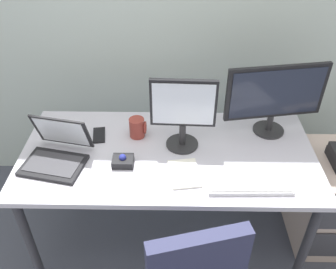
{
  "coord_description": "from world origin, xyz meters",
  "views": [
    {
      "loc": [
        0.03,
        -1.52,
        2.03
      ],
      "look_at": [
        0.0,
        0.0,
        0.87
      ],
      "focal_mm": 38.67,
      "sensor_mm": 36.0,
      "label": 1
    }
  ],
  "objects_px": {
    "coffee_mug": "(137,128)",
    "cell_phone": "(99,135)",
    "file_cabinet": "(329,198)",
    "keyboard": "(249,184)",
    "paper_notepad": "(184,174)",
    "laptop": "(57,153)",
    "trackball_mouse": "(123,161)",
    "monitor_side": "(183,110)",
    "monitor_main": "(276,96)"
  },
  "relations": [
    {
      "from": "cell_phone",
      "to": "paper_notepad",
      "type": "bearing_deg",
      "value": -41.51
    },
    {
      "from": "monitor_side",
      "to": "coffee_mug",
      "type": "xyz_separation_m",
      "value": [
        -0.26,
        0.08,
        -0.18
      ]
    },
    {
      "from": "laptop",
      "to": "coffee_mug",
      "type": "distance_m",
      "value": 0.46
    },
    {
      "from": "file_cabinet",
      "to": "laptop",
      "type": "relative_size",
      "value": 1.72
    },
    {
      "from": "file_cabinet",
      "to": "monitor_side",
      "type": "bearing_deg",
      "value": -178.82
    },
    {
      "from": "trackball_mouse",
      "to": "monitor_main",
      "type": "bearing_deg",
      "value": 20.45
    },
    {
      "from": "file_cabinet",
      "to": "monitor_main",
      "type": "xyz_separation_m",
      "value": [
        -0.44,
        0.12,
        0.68
      ]
    },
    {
      "from": "file_cabinet",
      "to": "paper_notepad",
      "type": "xyz_separation_m",
      "value": [
        -0.94,
        -0.26,
        0.45
      ]
    },
    {
      "from": "monitor_side",
      "to": "laptop",
      "type": "bearing_deg",
      "value": -167.98
    },
    {
      "from": "monitor_side",
      "to": "monitor_main",
      "type": "bearing_deg",
      "value": 15.38
    },
    {
      "from": "monitor_side",
      "to": "laptop",
      "type": "relative_size",
      "value": 1.13
    },
    {
      "from": "keyboard",
      "to": "cell_phone",
      "type": "distance_m",
      "value": 0.9
    },
    {
      "from": "file_cabinet",
      "to": "cell_phone",
      "type": "relative_size",
      "value": 4.4
    },
    {
      "from": "monitor_main",
      "to": "coffee_mug",
      "type": "distance_m",
      "value": 0.79
    },
    {
      "from": "keyboard",
      "to": "cell_phone",
      "type": "height_order",
      "value": "keyboard"
    },
    {
      "from": "coffee_mug",
      "to": "cell_phone",
      "type": "bearing_deg",
      "value": -178.67
    },
    {
      "from": "trackball_mouse",
      "to": "coffee_mug",
      "type": "xyz_separation_m",
      "value": [
        0.06,
        0.25,
        0.03
      ]
    },
    {
      "from": "trackball_mouse",
      "to": "paper_notepad",
      "type": "distance_m",
      "value": 0.33
    },
    {
      "from": "keyboard",
      "to": "trackball_mouse",
      "type": "relative_size",
      "value": 3.75
    },
    {
      "from": "file_cabinet",
      "to": "paper_notepad",
      "type": "height_order",
      "value": "paper_notepad"
    },
    {
      "from": "paper_notepad",
      "to": "cell_phone",
      "type": "height_order",
      "value": "paper_notepad"
    },
    {
      "from": "trackball_mouse",
      "to": "paper_notepad",
      "type": "bearing_deg",
      "value": -12.74
    },
    {
      "from": "keyboard",
      "to": "laptop",
      "type": "bearing_deg",
      "value": 169.86
    },
    {
      "from": "trackball_mouse",
      "to": "cell_phone",
      "type": "height_order",
      "value": "trackball_mouse"
    },
    {
      "from": "monitor_side",
      "to": "keyboard",
      "type": "distance_m",
      "value": 0.5
    },
    {
      "from": "monitor_main",
      "to": "monitor_side",
      "type": "distance_m",
      "value": 0.53
    },
    {
      "from": "file_cabinet",
      "to": "monitor_main",
      "type": "distance_m",
      "value": 0.82
    },
    {
      "from": "trackball_mouse",
      "to": "cell_phone",
      "type": "bearing_deg",
      "value": 124.75
    },
    {
      "from": "cell_phone",
      "to": "keyboard",
      "type": "bearing_deg",
      "value": -34.76
    },
    {
      "from": "paper_notepad",
      "to": "cell_phone",
      "type": "distance_m",
      "value": 0.58
    },
    {
      "from": "monitor_side",
      "to": "keyboard",
      "type": "xyz_separation_m",
      "value": [
        0.32,
        -0.32,
        -0.22
      ]
    },
    {
      "from": "monitor_side",
      "to": "coffee_mug",
      "type": "distance_m",
      "value": 0.32
    },
    {
      "from": "coffee_mug",
      "to": "cell_phone",
      "type": "xyz_separation_m",
      "value": [
        -0.23,
        -0.01,
        -0.05
      ]
    },
    {
      "from": "file_cabinet",
      "to": "laptop",
      "type": "height_order",
      "value": "laptop"
    },
    {
      "from": "file_cabinet",
      "to": "trackball_mouse",
      "type": "distance_m",
      "value": 1.35
    },
    {
      "from": "trackball_mouse",
      "to": "coffee_mug",
      "type": "height_order",
      "value": "coffee_mug"
    },
    {
      "from": "monitor_main",
      "to": "laptop",
      "type": "xyz_separation_m",
      "value": [
        -1.17,
        -0.28,
        -0.19
      ]
    },
    {
      "from": "coffee_mug",
      "to": "monitor_main",
      "type": "bearing_deg",
      "value": 4.47
    },
    {
      "from": "laptop",
      "to": "cell_phone",
      "type": "bearing_deg",
      "value": 49.94
    },
    {
      "from": "file_cabinet",
      "to": "cell_phone",
      "type": "xyz_separation_m",
      "value": [
        -1.43,
        0.06,
        0.44
      ]
    },
    {
      "from": "keyboard",
      "to": "coffee_mug",
      "type": "relative_size",
      "value": 3.57
    },
    {
      "from": "laptop",
      "to": "monitor_side",
      "type": "bearing_deg",
      "value": 12.02
    },
    {
      "from": "cell_phone",
      "to": "file_cabinet",
      "type": "bearing_deg",
      "value": -10.98
    },
    {
      "from": "keyboard",
      "to": "cell_phone",
      "type": "bearing_deg",
      "value": 153.98
    },
    {
      "from": "file_cabinet",
      "to": "coffee_mug",
      "type": "distance_m",
      "value": 1.3
    },
    {
      "from": "monitor_side",
      "to": "cell_phone",
      "type": "bearing_deg",
      "value": 171.08
    },
    {
      "from": "keyboard",
      "to": "laptop",
      "type": "distance_m",
      "value": 1.0
    },
    {
      "from": "coffee_mug",
      "to": "keyboard",
      "type": "bearing_deg",
      "value": -34.47
    },
    {
      "from": "keyboard",
      "to": "paper_notepad",
      "type": "bearing_deg",
      "value": 166.09
    },
    {
      "from": "monitor_main",
      "to": "coffee_mug",
      "type": "relative_size",
      "value": 4.86
    }
  ]
}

